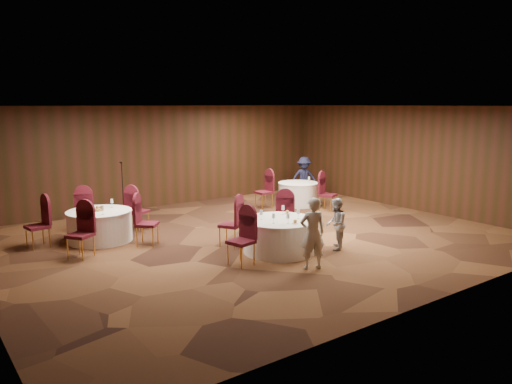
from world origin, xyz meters
TOP-DOWN VIEW (x-y plane):
  - ground at (0.00, 0.00)m, footprint 12.00×12.00m
  - room_shell at (0.00, 0.00)m, footprint 12.00×12.00m
  - table_main at (-0.22, -1.27)m, footprint 1.64×1.64m
  - table_left at (-3.15, 1.97)m, footprint 1.53×1.53m
  - table_right at (3.53, 2.46)m, footprint 1.30×1.30m
  - chairs_main at (-0.48, -0.67)m, footprint 2.91×2.00m
  - chairs_left at (-3.17, 1.96)m, footprint 3.15×2.97m
  - chairs_right at (3.06, 2.05)m, footprint 1.92×2.15m
  - tabletop_main at (-0.07, -1.36)m, footprint 1.04×0.99m
  - tabletop_left at (-3.14, 1.97)m, footprint 0.78×0.86m
  - tabletop_right at (3.73, 2.17)m, footprint 0.08×0.08m
  - mic_stand at (-1.88, 3.70)m, footprint 0.24×0.24m
  - woman_a at (-0.41, -2.55)m, footprint 0.62×0.51m
  - woman_b at (0.93, -1.85)m, footprint 0.72×0.71m
  - man_c at (4.48, 3.26)m, footprint 1.08×0.93m

SIDE VIEW (x-z plane):
  - ground at x=0.00m, z-range 0.00..0.00m
  - table_main at x=-0.22m, z-range 0.01..0.75m
  - table_left at x=-3.15m, z-range 0.01..0.75m
  - table_right at x=3.53m, z-range 0.01..0.75m
  - mic_stand at x=-1.88m, z-range -0.34..1.33m
  - chairs_main at x=-0.48m, z-range 0.00..1.00m
  - chairs_left at x=-3.17m, z-range 0.00..1.00m
  - chairs_right at x=3.06m, z-range 0.00..1.00m
  - woman_b at x=0.93m, z-range 0.00..1.18m
  - man_c at x=4.48m, z-range 0.00..1.45m
  - woman_a at x=-0.41m, z-range 0.00..1.45m
  - tabletop_left at x=-3.14m, z-range 0.71..0.93m
  - tabletop_main at x=-0.07m, z-range 0.74..0.95m
  - tabletop_right at x=3.73m, z-range 0.79..1.01m
  - room_shell at x=0.00m, z-range -4.04..7.96m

